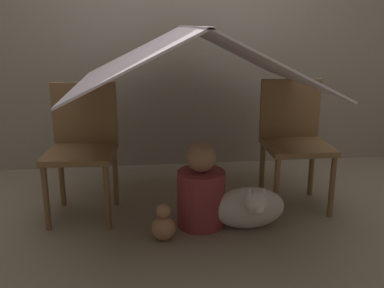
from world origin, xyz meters
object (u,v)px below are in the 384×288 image
(dog, at_px, (249,207))
(chair_right, at_px, (294,137))
(chair_left, at_px, (83,143))
(person_front, at_px, (201,192))

(dog, bearing_deg, chair_right, 43.68)
(chair_left, xyz_separation_m, chair_right, (1.40, 0.00, 0.00))
(chair_right, bearing_deg, dog, -135.19)
(chair_left, relative_size, person_front, 1.60)
(chair_left, height_order, person_front, chair_left)
(person_front, distance_m, dog, 0.31)
(chair_left, bearing_deg, person_front, -16.44)
(chair_right, distance_m, person_front, 0.77)
(chair_right, bearing_deg, person_front, -156.36)
(chair_left, bearing_deg, dog, -15.74)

